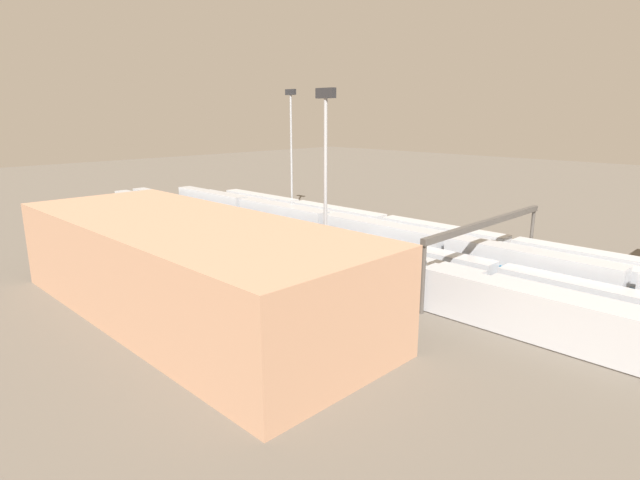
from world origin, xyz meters
TOP-DOWN VIEW (x-y plane):
  - ground_plane at (0.00, 0.00)m, footprint 400.00×400.00m
  - track_bed_0 at (0.00, -12.50)m, footprint 140.00×2.80m
  - track_bed_1 at (0.00, -7.50)m, footprint 140.00×2.80m
  - track_bed_2 at (0.00, -2.50)m, footprint 140.00×2.80m
  - track_bed_3 at (0.00, 2.50)m, footprint 140.00×2.80m
  - track_bed_4 at (0.00, 7.50)m, footprint 140.00×2.80m
  - track_bed_5 at (0.00, 12.50)m, footprint 140.00×2.80m
  - train_on_track_1 at (12.13, -7.50)m, footprint 95.60×3.06m
  - train_on_track_2 at (1.39, -2.50)m, footprint 119.80×3.06m
  - train_on_track_3 at (4.29, 2.50)m, footprint 139.00×3.00m
  - train_on_track_5 at (-28.92, 12.50)m, footprint 71.40×3.00m
  - train_on_track_0 at (-3.91, -12.50)m, footprint 119.80×3.06m
  - train_on_track_4 at (4.25, 7.50)m, footprint 139.00×3.06m
  - light_mast_0 at (36.54, -15.13)m, footprint 2.80×0.70m
  - light_mast_1 at (-4.38, 16.22)m, footprint 2.80×0.70m
  - signal_gantry at (-18.13, 0.00)m, footprint 0.70×30.00m
  - maintenance_shed at (0.79, 33.17)m, footprint 49.48×18.47m

SIDE VIEW (x-z plane):
  - ground_plane at x=0.00m, z-range 0.00..0.00m
  - track_bed_0 at x=0.00m, z-range 0.00..0.12m
  - track_bed_1 at x=0.00m, z-range 0.00..0.12m
  - track_bed_2 at x=0.00m, z-range 0.00..0.12m
  - track_bed_3 at x=0.00m, z-range 0.00..0.12m
  - track_bed_4 at x=0.00m, z-range 0.00..0.12m
  - track_bed_5 at x=0.00m, z-range 0.00..0.12m
  - train_on_track_0 at x=-3.91m, z-range 0.10..3.90m
  - train_on_track_1 at x=12.13m, z-range 0.10..3.90m
  - train_on_track_4 at x=4.25m, z-range -0.14..4.26m
  - train_on_track_3 at x=4.29m, z-range -0.13..4.27m
  - train_on_track_2 at x=1.39m, z-range 0.11..5.11m
  - train_on_track_5 at x=-28.92m, z-range 0.12..5.12m
  - maintenance_shed at x=0.79m, z-range 0.00..10.81m
  - signal_gantry at x=-18.13m, z-range 3.15..11.95m
  - light_mast_1 at x=-4.38m, z-range 3.63..28.80m
  - light_mast_0 at x=36.54m, z-range 3.74..31.03m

